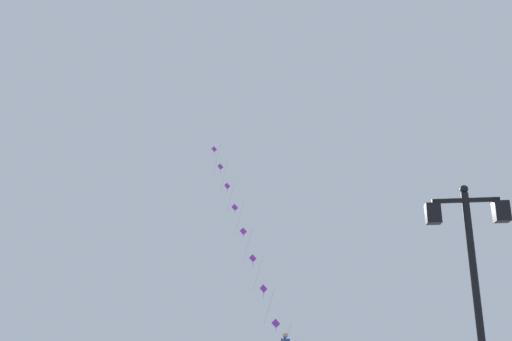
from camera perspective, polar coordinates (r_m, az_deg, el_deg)
The scene contains 2 objects.
twin_lantern_lamp_post at distance 11.20m, azimuth 21.93°, elevation -8.25°, with size 1.56×0.28×4.52m.
kite_train at distance 29.68m, azimuth -1.43°, elevation -6.32°, with size 6.05×9.93×13.77m.
Camera 1 is at (0.20, -1.86, 1.71)m, focal length 37.66 mm.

